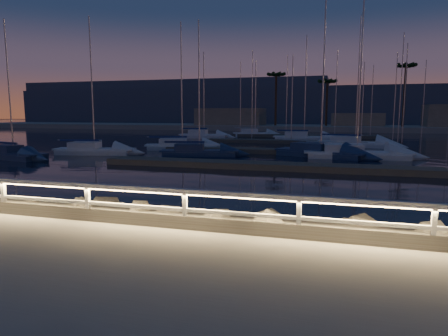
% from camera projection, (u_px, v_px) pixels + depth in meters
% --- Properties ---
extents(ground, '(400.00, 400.00, 0.00)m').
position_uv_depth(ground, '(151.00, 225.00, 10.98)').
color(ground, gray).
rests_on(ground, ground).
extents(harbor_water, '(400.00, 440.00, 0.60)m').
position_uv_depth(harbor_water, '(290.00, 152.00, 40.79)').
color(harbor_water, black).
rests_on(harbor_water, ground).
extents(guard_rail, '(44.11, 0.12, 1.06)m').
position_uv_depth(guard_rail, '(148.00, 197.00, 10.89)').
color(guard_rail, silver).
rests_on(guard_rail, ground).
extents(riprap, '(33.84, 3.26, 1.47)m').
position_uv_depth(riprap, '(292.00, 228.00, 11.58)').
color(riprap, '#655F57').
rests_on(riprap, ground).
extents(floating_docks, '(22.00, 36.00, 0.40)m').
position_uv_depth(floating_docks, '(292.00, 146.00, 41.93)').
color(floating_docks, '#5D574D').
rests_on(floating_docks, ground).
extents(far_shore, '(160.00, 14.00, 5.20)m').
position_uv_depth(far_shore, '(315.00, 126.00, 81.36)').
color(far_shore, gray).
rests_on(far_shore, ground).
extents(palm_left, '(3.00, 3.00, 11.20)m').
position_uv_depth(palm_left, '(276.00, 77.00, 80.23)').
color(palm_left, '#4E3524').
rests_on(palm_left, ground).
extents(palm_center, '(3.00, 3.00, 9.70)m').
position_uv_depth(palm_center, '(327.00, 83.00, 78.59)').
color(palm_center, '#4E3524').
rests_on(palm_center, ground).
extents(palm_right, '(3.00, 3.00, 12.20)m').
position_uv_depth(palm_right, '(406.00, 69.00, 73.44)').
color(palm_right, '#4E3524').
rests_on(palm_right, ground).
extents(distant_hills, '(230.00, 37.50, 18.00)m').
position_uv_depth(distant_hills, '(264.00, 108.00, 143.55)').
color(distant_hills, '#3C475D').
rests_on(distant_hills, ground).
extents(sailboat_a, '(6.56, 3.22, 10.82)m').
position_uv_depth(sailboat_a, '(12.00, 154.00, 31.77)').
color(sailboat_a, navy).
rests_on(sailboat_a, ground).
extents(sailboat_b, '(7.18, 3.38, 11.81)m').
position_uv_depth(sailboat_b, '(93.00, 150.00, 35.08)').
color(sailboat_b, silver).
rests_on(sailboat_b, ground).
extents(sailboat_f, '(6.83, 3.45, 11.21)m').
position_uv_depth(sailboat_f, '(197.00, 151.00, 33.78)').
color(sailboat_f, navy).
rests_on(sailboat_f, ground).
extents(sailboat_g, '(7.96, 5.07, 13.18)m').
position_uv_depth(sailboat_g, '(318.00, 152.00, 33.25)').
color(sailboat_g, navy).
rests_on(sailboat_g, ground).
extents(sailboat_h, '(8.56, 3.30, 14.13)m').
position_uv_depth(sailboat_h, '(354.00, 153.00, 32.13)').
color(sailboat_h, silver).
rests_on(sailboat_h, ground).
extents(sailboat_i, '(7.22, 2.73, 12.10)m').
position_uv_depth(sailboat_i, '(203.00, 135.00, 57.05)').
color(sailboat_i, silver).
rests_on(sailboat_i, ground).
extents(sailboat_j, '(7.46, 4.24, 12.28)m').
position_uv_depth(sailboat_j, '(180.00, 146.00, 39.28)').
color(sailboat_j, silver).
rests_on(sailboat_j, ground).
extents(sailboat_k, '(8.01, 2.61, 13.46)m').
position_uv_depth(sailboat_k, '(302.00, 137.00, 52.35)').
color(sailboat_k, silver).
rests_on(sailboat_k, ground).
extents(sailboat_l, '(8.36, 4.12, 13.63)m').
position_uv_depth(sailboat_l, '(353.00, 143.00, 42.98)').
color(sailboat_l, silver).
rests_on(sailboat_l, ground).
extents(sailboat_m, '(6.96, 4.02, 11.53)m').
position_uv_depth(sailboat_m, '(254.00, 133.00, 61.56)').
color(sailboat_m, silver).
rests_on(sailboat_m, ground).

